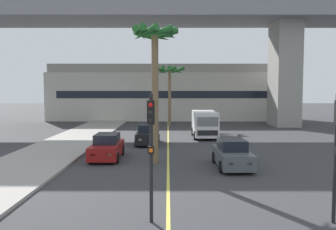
{
  "coord_description": "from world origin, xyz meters",
  "views": [
    {
      "loc": [
        -0.01,
        -3.9,
        4.3
      ],
      "look_at": [
        0.0,
        14.0,
        3.01
      ],
      "focal_mm": 37.12,
      "sensor_mm": 36.0,
      "label": 1
    }
  ],
  "objects": [
    {
      "name": "pier_building_backdrop",
      "position": [
        0.0,
        47.41,
        3.89
      ],
      "size": [
        33.83,
        8.04,
        7.91
      ],
      "color": "beige",
      "rests_on": "ground"
    },
    {
      "name": "delivery_van",
      "position": [
        3.32,
        27.44,
        1.29
      ],
      "size": [
        2.19,
        5.26,
        2.36
      ],
      "color": "white",
      "rests_on": "ground"
    },
    {
      "name": "lane_stripe_center",
      "position": [
        0.0,
        24.0,
        0.0
      ],
      "size": [
        0.14,
        56.0,
        0.01
      ],
      "primitive_type": "cube",
      "color": "#DBCC4C",
      "rests_on": "ground"
    },
    {
      "name": "car_queue_second",
      "position": [
        3.57,
        15.23,
        0.72
      ],
      "size": [
        1.87,
        4.12,
        1.56
      ],
      "color": "#4C5156",
      "rests_on": "ground"
    },
    {
      "name": "car_queue_front",
      "position": [
        -1.63,
        23.62,
        0.72
      ],
      "size": [
        1.85,
        4.11,
        1.56
      ],
      "color": "black",
      "rests_on": "ground"
    },
    {
      "name": "palm_tree_mid_median",
      "position": [
        -0.77,
        16.15,
        6.49
      ],
      "size": [
        2.73,
        2.77,
        8.02
      ],
      "color": "brown",
      "rests_on": "ground"
    },
    {
      "name": "bridge_overpass",
      "position": [
        1.08,
        37.8,
        13.15
      ],
      "size": [
        86.44,
        8.0,
        16.55
      ],
      "color": "gray",
      "rests_on": "ground"
    },
    {
      "name": "palm_tree_near_median",
      "position": [
        0.18,
        38.09,
        5.96
      ],
      "size": [
        3.7,
        3.72,
        7.23
      ],
      "color": "brown",
      "rests_on": "ground"
    },
    {
      "name": "sidewalk_left",
      "position": [
        -8.0,
        16.0,
        0.07
      ],
      "size": [
        4.8,
        80.0,
        0.15
      ],
      "primitive_type": "cube",
      "color": "#9E9991",
      "rests_on": "ground"
    },
    {
      "name": "car_queue_third",
      "position": [
        -3.84,
        17.63,
        0.72
      ],
      "size": [
        1.86,
        4.11,
        1.56
      ],
      "color": "maroon",
      "rests_on": "ground"
    },
    {
      "name": "traffic_light_median_near",
      "position": [
        -0.55,
        7.07,
        2.71
      ],
      "size": [
        0.24,
        0.37,
        4.2
      ],
      "color": "black",
      "rests_on": "ground"
    }
  ]
}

